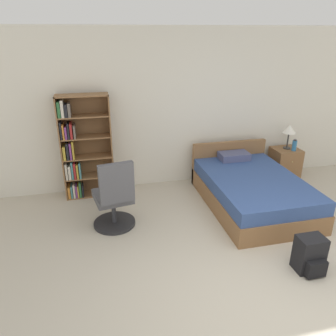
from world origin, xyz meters
name	(u,v)px	position (x,y,z in m)	size (l,w,h in m)	color
ground_plane	(296,313)	(0.00, 0.00, 0.00)	(14.00, 14.00, 0.00)	#BCB29E
wall_back	(198,108)	(0.00, 3.23, 1.30)	(9.00, 0.06, 2.60)	silver
bookshelf	(80,149)	(-1.98, 3.00, 0.81)	(0.78, 0.29, 1.65)	brown
bed	(251,189)	(0.54, 2.11, 0.25)	(1.33, 2.00, 0.74)	brown
office_chair	(114,199)	(-1.56, 1.90, 0.44)	(0.58, 0.64, 1.02)	#232326
nightstand	(285,163)	(1.61, 2.92, 0.27)	(0.47, 0.46, 0.55)	brown
table_lamp	(289,130)	(1.63, 2.95, 0.89)	(0.23, 0.23, 0.44)	#333333
water_bottle	(294,145)	(1.68, 2.82, 0.64)	(0.08, 0.08, 0.20)	teal
backpack_black	(310,255)	(0.48, 0.53, 0.20)	(0.30, 0.30, 0.42)	black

